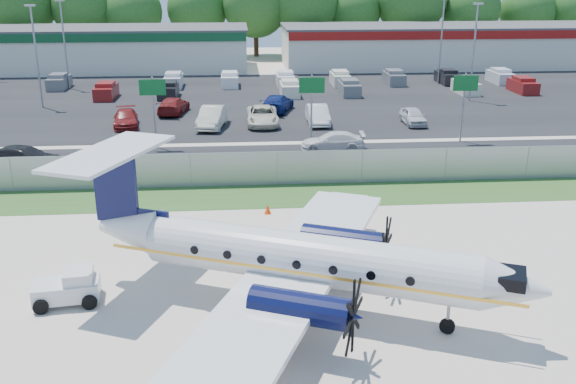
{
  "coord_description": "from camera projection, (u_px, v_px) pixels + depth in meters",
  "views": [
    {
      "loc": [
        -2.17,
        -21.54,
        11.85
      ],
      "look_at": [
        0.0,
        6.0,
        2.3
      ],
      "focal_mm": 40.0,
      "sensor_mm": 36.0,
      "label": 1
    }
  ],
  "objects": [
    {
      "name": "ground",
      "position": [
        300.0,
        301.0,
        24.32
      ],
      "size": [
        170.0,
        170.0,
        0.0
      ],
      "primitive_type": "plane",
      "color": "beige",
      "rests_on": "ground"
    },
    {
      "name": "grass_verge",
      "position": [
        280.0,
        196.0,
        35.63
      ],
      "size": [
        170.0,
        4.0,
        0.02
      ],
      "primitive_type": "cube",
      "color": "#2D561E",
      "rests_on": "ground"
    },
    {
      "name": "access_road",
      "position": [
        273.0,
        161.0,
        42.22
      ],
      "size": [
        170.0,
        8.0,
        0.02
      ],
      "primitive_type": "cube",
      "color": "black",
      "rests_on": "ground"
    },
    {
      "name": "parking_lot",
      "position": [
        260.0,
        100.0,
        62.01
      ],
      "size": [
        170.0,
        32.0,
        0.02
      ],
      "primitive_type": "cube",
      "color": "black",
      "rests_on": "ground"
    },
    {
      "name": "perimeter_fence",
      "position": [
        277.0,
        168.0,
        37.19
      ],
      "size": [
        120.0,
        0.06,
        1.99
      ],
      "color": "gray",
      "rests_on": "ground"
    },
    {
      "name": "building_west",
      "position": [
        62.0,
        49.0,
        80.08
      ],
      "size": [
        46.4,
        12.4,
        5.24
      ],
      "color": "silver",
      "rests_on": "ground"
    },
    {
      "name": "building_east",
      "position": [
        452.0,
        45.0,
        83.79
      ],
      "size": [
        44.4,
        12.4,
        5.24
      ],
      "color": "silver",
      "rests_on": "ground"
    },
    {
      "name": "sign_left",
      "position": [
        153.0,
        97.0,
        44.13
      ],
      "size": [
        1.8,
        0.26,
        5.0
      ],
      "color": "gray",
      "rests_on": "ground"
    },
    {
      "name": "sign_mid",
      "position": [
        312.0,
        95.0,
        44.95
      ],
      "size": [
        1.8,
        0.26,
        5.0
      ],
      "color": "gray",
      "rests_on": "ground"
    },
    {
      "name": "sign_right",
      "position": [
        465.0,
        93.0,
        45.76
      ],
      "size": [
        1.8,
        0.26,
        5.0
      ],
      "color": "gray",
      "rests_on": "ground"
    },
    {
      "name": "light_pole_nw",
      "position": [
        36.0,
        49.0,
        56.94
      ],
      "size": [
        0.9,
        0.35,
        9.09
      ],
      "color": "gray",
      "rests_on": "ground"
    },
    {
      "name": "light_pole_ne",
      "position": [
        474.0,
        46.0,
        59.9
      ],
      "size": [
        0.9,
        0.35,
        9.09
      ],
      "color": "gray",
      "rests_on": "ground"
    },
    {
      "name": "light_pole_sw",
      "position": [
        64.0,
        38.0,
        66.36
      ],
      "size": [
        0.9,
        0.35,
        9.09
      ],
      "color": "gray",
      "rests_on": "ground"
    },
    {
      "name": "light_pole_se",
      "position": [
        442.0,
        35.0,
        69.32
      ],
      "size": [
        0.9,
        0.35,
        9.09
      ],
      "color": "gray",
      "rests_on": "ground"
    },
    {
      "name": "tree_line",
      "position": [
        252.0,
        56.0,
        94.05
      ],
      "size": [
        112.0,
        6.0,
        14.0
      ],
      "primitive_type": null,
      "color": "#24591A",
      "rests_on": "ground"
    },
    {
      "name": "aircraft",
      "position": [
        298.0,
        257.0,
        23.09
      ],
      "size": [
        17.36,
        16.86,
        5.38
      ],
      "color": "silver",
      "rests_on": "ground"
    },
    {
      "name": "pushback_tug",
      "position": [
        70.0,
        287.0,
        24.08
      ],
      "size": [
        2.54,
        1.97,
        1.28
      ],
      "color": "silver",
      "rests_on": "ground"
    },
    {
      "name": "cone_starboard_wing",
      "position": [
        268.0,
        209.0,
        32.99
      ],
      "size": [
        0.35,
        0.35,
        0.5
      ],
      "color": "#DE4207",
      "rests_on": "ground"
    },
    {
      "name": "road_car_west",
      "position": [
        26.0,
        170.0,
        40.24
      ],
      "size": [
        5.52,
        3.23,
        1.5
      ],
      "primitive_type": "imported",
      "rotation": [
        0.0,
        0.0,
        1.34
      ],
      "color": "black",
      "rests_on": "ground"
    },
    {
      "name": "road_car_mid",
      "position": [
        332.0,
        150.0,
        44.7
      ],
      "size": [
        4.53,
        2.09,
        1.28
      ],
      "primitive_type": "imported",
      "rotation": [
        0.0,
        0.0,
        -1.64
      ],
      "color": "silver",
      "rests_on": "ground"
    },
    {
      "name": "parked_car_a",
      "position": [
        126.0,
        127.0,
        51.48
      ],
      "size": [
        2.49,
        4.81,
        1.33
      ],
      "primitive_type": "imported",
      "rotation": [
        0.0,
        0.0,
        0.14
      ],
      "color": "maroon",
      "rests_on": "ground"
    },
    {
      "name": "parked_car_b",
      "position": [
        212.0,
        127.0,
        51.19
      ],
      "size": [
        2.48,
        5.24,
        1.66
      ],
      "primitive_type": "imported",
      "rotation": [
        0.0,
        0.0,
        -0.15
      ],
      "color": "beige",
      "rests_on": "ground"
    },
    {
      "name": "parked_car_c",
      "position": [
        263.0,
        125.0,
        52.09
      ],
      "size": [
        2.51,
        5.42,
        1.5
      ],
      "primitive_type": "imported",
      "rotation": [
        0.0,
        0.0,
        0.0
      ],
      "color": "beige",
      "rests_on": "ground"
    },
    {
      "name": "parked_car_d",
      "position": [
        318.0,
        124.0,
        52.37
      ],
      "size": [
        1.64,
        4.66,
        1.53
      ],
      "primitive_type": "imported",
      "rotation": [
        0.0,
        0.0,
        -0.0
      ],
      "color": "silver",
      "rests_on": "ground"
    },
    {
      "name": "parked_car_e",
      "position": [
        413.0,
        124.0,
        52.24
      ],
      "size": [
        1.6,
        3.96,
        1.35
      ],
      "primitive_type": "imported",
      "rotation": [
        0.0,
        0.0,
        0.0
      ],
      "color": "silver",
      "rests_on": "ground"
    },
    {
      "name": "parked_car_f",
      "position": [
        174.0,
        114.0,
        56.18
      ],
      "size": [
        2.78,
        5.2,
        1.43
      ],
      "primitive_type": "imported",
      "rotation": [
        0.0,
        0.0,
        2.98
      ],
      "color": "maroon",
      "rests_on": "ground"
    },
    {
      "name": "parked_car_g",
      "position": [
        277.0,
        112.0,
        56.97
      ],
      "size": [
        3.58,
        5.63,
        1.52
      ],
      "primitive_type": "imported",
      "rotation": [
        0.0,
        0.0,
        2.84
      ],
      "color": "navy",
      "rests_on": "ground"
    },
    {
      "name": "far_parking_rows",
      "position": [
        259.0,
        91.0,
        66.72
      ],
      "size": [
        56.0,
        10.0,
        1.6
      ],
      "primitive_type": null,
      "color": "gray",
      "rests_on": "ground"
    }
  ]
}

